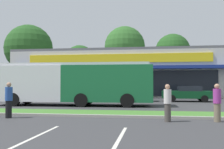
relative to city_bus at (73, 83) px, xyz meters
The scene contains 15 objects.
grass_median 6.57m from the city_bus, 53.71° to the right, with size 56.00×2.20×0.12m, color #427A2D.
curb_lip 7.55m from the city_bus, 59.34° to the right, with size 56.00×0.24×0.12m, color #99968C.
parking_stripe_1 12.11m from the city_bus, 79.34° to the right, with size 0.12×4.80×0.01m, color silver.
parking_stripe_2 12.80m from the city_bus, 67.03° to the right, with size 0.12×4.80×0.01m, color silver.
storefront_building 16.59m from the city_bus, 83.10° to the left, with size 27.10×12.41×5.95m.
tree_far_left 29.13m from the city_bus, 122.82° to the left, with size 8.38×8.38×12.03m.
tree_left 27.77m from the city_bus, 104.48° to the left, with size 5.63×5.63×8.60m.
tree_mid_left 24.14m from the city_bus, 85.86° to the left, with size 6.65×6.65×11.08m.
tree_mid 26.55m from the city_bus, 68.57° to the left, with size 5.67×5.67×9.79m.
city_bus is the anchor object (origin of this frame).
car_1 6.72m from the city_bus, 55.31° to the left, with size 4.53×1.87×1.59m.
car_3 10.95m from the city_bus, 31.45° to the left, with size 4.55×2.02×1.44m.
pedestrian_near_bench 11.45m from the city_bus, 38.95° to the right, with size 0.34×0.34×1.71m.
pedestrian_by_pole 7.47m from the city_bus, 98.44° to the right, with size 0.36×0.36×1.78m.
pedestrian_far 10.06m from the city_bus, 48.19° to the right, with size 0.34×0.34×1.69m.
Camera 1 is at (2.18, -0.38, 1.76)m, focal length 41.91 mm.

